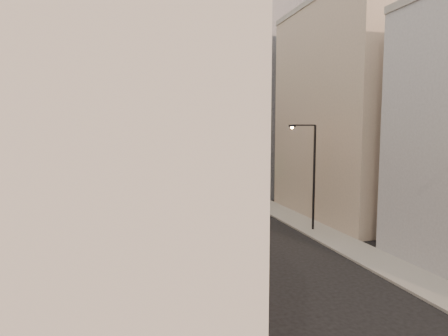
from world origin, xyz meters
TOP-DOWN VIEW (x-y plane):
  - sidewalk_left at (-6.50, 55.00)m, footprint 3.00×140.00m
  - sidewalk_right at (6.50, 55.00)m, footprint 3.00×140.00m
  - near_building_left at (-10.99, 9.00)m, footprint 8.30×23.04m
  - left_bldg_beige at (-12.00, 26.00)m, footprint 8.00×12.00m
  - left_bldg_grey at (-12.00, 42.00)m, footprint 8.00×16.00m
  - left_bldg_tan at (-12.00, 60.00)m, footprint 8.00×18.00m
  - left_bldg_wingrid at (-12.00, 80.00)m, footprint 8.00×20.00m
  - right_bldg_beige at (12.00, 30.00)m, footprint 8.00×16.00m
  - right_bldg_wingrid at (12.00, 50.00)m, footprint 8.00×20.00m
  - highrise at (18.00, 78.00)m, footprint 21.00×23.00m
  - clock_tower at (-1.00, 92.00)m, footprint 14.00×14.00m
  - white_tower at (10.00, 78.00)m, footprint 8.00×8.00m
  - streetlamp_mid at (6.01, 25.78)m, footprint 2.32×0.48m
  - streetlamp_far at (6.84, 50.81)m, footprint 1.97×0.83m
  - traffic_light_left at (-6.74, 42.77)m, footprint 0.58×0.50m
  - traffic_light_right at (6.33, 37.46)m, footprint 0.76×0.76m

SIDE VIEW (x-z plane):
  - sidewalk_left at x=-6.50m, z-range 0.00..0.15m
  - sidewalk_right at x=6.50m, z-range 0.00..0.15m
  - traffic_light_left at x=-6.74m, z-range 1.02..6.02m
  - traffic_light_right at x=6.33m, z-range 1.34..6.34m
  - streetlamp_far at x=6.84m, z-range 0.56..8.37m
  - streetlamp_mid at x=6.01m, z-range 0.63..9.50m
  - near_building_left at x=-10.99m, z-range -0.13..12.17m
  - left_bldg_beige at x=-12.00m, z-range 0.00..16.00m
  - left_bldg_tan at x=-12.00m, z-range 0.00..17.00m
  - left_bldg_grey at x=-12.00m, z-range 0.00..20.00m
  - right_bldg_beige at x=12.00m, z-range 0.00..20.00m
  - left_bldg_wingrid at x=-12.00m, z-range 0.00..24.00m
  - right_bldg_wingrid at x=12.00m, z-range 0.00..26.00m
  - clock_tower at x=-1.00m, z-range -4.82..40.08m
  - white_tower at x=10.00m, z-range -2.14..39.36m
  - highrise at x=18.00m, z-range 0.06..51.26m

